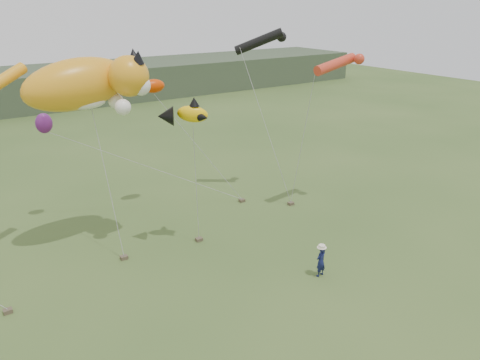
# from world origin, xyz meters

# --- Properties ---
(ground) EXTENTS (120.00, 120.00, 0.00)m
(ground) POSITION_xyz_m (0.00, 0.00, 0.00)
(ground) COLOR #385123
(ground) RESTS_ON ground
(headland) EXTENTS (90.00, 13.00, 4.00)m
(headland) POSITION_xyz_m (-3.11, 44.69, 1.92)
(headland) COLOR #2D3D28
(headland) RESTS_ON ground
(festival_attendant) EXTENTS (0.57, 0.42, 1.44)m
(festival_attendant) POSITION_xyz_m (2.02, -1.04, 0.72)
(festival_attendant) COLOR #121844
(festival_attendant) RESTS_ON ground
(sandbag_anchors) EXTENTS (16.13, 4.12, 0.17)m
(sandbag_anchors) POSITION_xyz_m (-1.13, 5.41, 0.08)
(sandbag_anchors) COLOR brown
(sandbag_anchors) RESTS_ON ground
(cat_kite) EXTENTS (6.56, 3.50, 2.89)m
(cat_kite) POSITION_xyz_m (-4.72, 7.36, 7.94)
(cat_kite) COLOR orange
(cat_kite) RESTS_ON ground
(fish_kite) EXTENTS (2.52, 1.64, 1.22)m
(fish_kite) POSITION_xyz_m (-1.43, 4.78, 6.60)
(fish_kite) COLOR #F4BB07
(fish_kite) RESTS_ON ground
(tube_kites) EXTENTS (4.82, 6.14, 2.27)m
(tube_kites) POSITION_xyz_m (6.94, 6.55, 8.74)
(tube_kites) COLOR black
(tube_kites) RESTS_ON ground
(misc_kites) EXTENTS (6.66, 2.07, 2.48)m
(misc_kites) POSITION_xyz_m (-2.93, 10.60, 6.36)
(misc_kites) COLOR #D23500
(misc_kites) RESTS_ON ground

